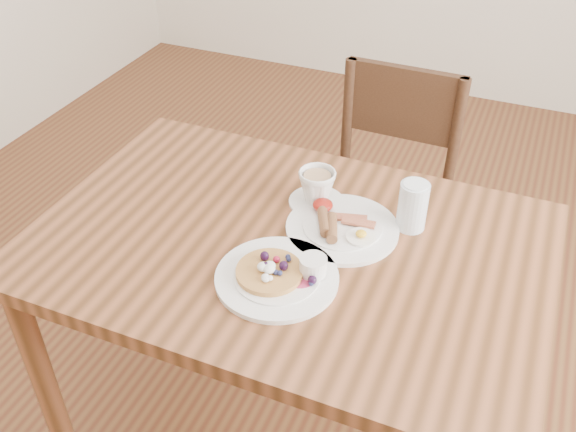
% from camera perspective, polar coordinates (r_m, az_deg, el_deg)
% --- Properties ---
extents(ground, '(5.00, 5.00, 0.00)m').
position_cam_1_polar(ground, '(2.06, 0.00, -18.53)').
color(ground, '#592C19').
rests_on(ground, ground).
extents(dining_table, '(1.20, 0.80, 0.75)m').
position_cam_1_polar(dining_table, '(1.57, 0.00, -4.93)').
color(dining_table, brown).
rests_on(dining_table, ground).
extents(chair_far, '(0.43, 0.43, 0.88)m').
position_cam_1_polar(chair_far, '(2.13, 8.49, 1.97)').
color(chair_far, '#3C2515').
rests_on(chair_far, ground).
extents(pancake_plate, '(0.27, 0.27, 0.06)m').
position_cam_1_polar(pancake_plate, '(1.39, -0.78, -5.24)').
color(pancake_plate, white).
rests_on(pancake_plate, dining_table).
extents(breakfast_plate, '(0.27, 0.27, 0.04)m').
position_cam_1_polar(breakfast_plate, '(1.53, 4.69, -0.93)').
color(breakfast_plate, white).
rests_on(breakfast_plate, dining_table).
extents(teacup_saucer, '(0.14, 0.14, 0.09)m').
position_cam_1_polar(teacup_saucer, '(1.60, 2.59, 2.43)').
color(teacup_saucer, white).
rests_on(teacup_saucer, dining_table).
extents(water_glass, '(0.07, 0.07, 0.12)m').
position_cam_1_polar(water_glass, '(1.54, 11.02, 0.87)').
color(water_glass, silver).
rests_on(water_glass, dining_table).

